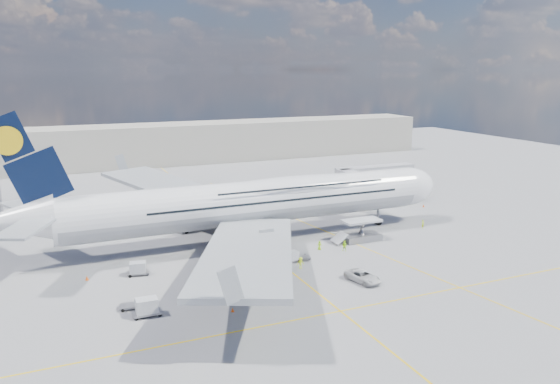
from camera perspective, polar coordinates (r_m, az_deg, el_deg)
name	(u,v)px	position (r m, az deg, el deg)	size (l,w,h in m)	color
ground	(276,259)	(84.08, -0.47, -7.05)	(300.00, 300.00, 0.00)	gray
taxi_line_main	(276,259)	(84.08, -0.47, -7.04)	(0.25, 220.00, 0.01)	yellow
taxi_line_cross	(340,311)	(67.47, 6.33, -12.26)	(120.00, 0.25, 0.01)	yellow
taxi_line_diag	(326,231)	(98.42, 4.79, -4.12)	(0.25, 100.00, 0.01)	yellow
airliner	(254,201)	(91.11, -2.78, -0.99)	(77.26, 79.15, 23.71)	white
jet_bridge	(369,177)	(113.77, 9.29, 1.60)	(18.80, 12.10, 8.50)	#B7B7BC
cargo_loader	(360,234)	(93.54, 8.39, -4.32)	(8.53, 3.20, 3.67)	silver
terminal	(155,144)	(172.17, -12.94, 4.88)	(180.00, 16.00, 12.00)	#B2AD9E
tree_line	(232,131)	(225.70, -5.01, 6.42)	(160.00, 6.00, 8.00)	#193814
dolly_row_a	(133,305)	(69.99, -15.09, -11.37)	(3.42, 2.06, 0.48)	gray
dolly_row_b	(147,307)	(67.25, -13.75, -11.56)	(3.49, 1.94, 2.17)	gray
dolly_row_c	(231,276)	(77.02, -5.13, -8.75)	(2.85, 1.78, 0.39)	gray
dolly_back	(138,268)	(80.11, -14.64, -7.71)	(3.25, 2.12, 1.91)	gray
dolly_nose_far	(299,257)	(83.87, 2.00, -6.82)	(3.81, 2.89, 0.50)	gray
dolly_nose_near	(292,257)	(82.59, 1.22, -6.76)	(2.88, 1.95, 1.67)	gray
baggage_tug	(215,277)	(75.86, -6.80, -8.77)	(2.79, 1.45, 1.69)	white
catering_truck_inner	(190,220)	(99.89, -9.41, -2.95)	(6.80, 4.88, 3.74)	gray
catering_truck_outer	(151,193)	(122.80, -13.30, -0.12)	(7.16, 3.58, 4.09)	gray
service_van	(363,276)	(76.18, 8.66, -8.72)	(2.54, 5.51, 1.53)	silver
crew_nose	(423,224)	(103.10, 14.71, -3.27)	(0.58, 0.38, 1.59)	#D5F019
crew_loader	(345,246)	(88.03, 6.77, -5.62)	(0.85, 0.67, 1.76)	#B9FD1A
crew_wing	(267,277)	(74.40, -1.38, -8.90)	(1.18, 0.49, 2.02)	#D8FA1A
crew_van	(319,245)	(88.29, 4.15, -5.59)	(0.74, 0.48, 1.51)	#AFFB1A
crew_tug	(301,263)	(80.05, 2.16, -7.42)	(1.14, 0.66, 1.77)	#E1FF1A
cone_nose	(424,206)	(119.06, 14.77, -1.40)	(0.46, 0.46, 0.58)	#FF570D
cone_wing_left_inner	(207,220)	(105.21, -7.64, -2.94)	(0.43, 0.43, 0.54)	#FF570D
cone_wing_left_outer	(136,217)	(110.09, -14.83, -2.56)	(0.42, 0.42, 0.54)	#FF570D
cone_wing_right_inner	(261,273)	(77.80, -1.98, -8.49)	(0.47, 0.47, 0.60)	#FF570D
cone_wing_right_outer	(233,310)	(67.06, -4.97, -12.17)	(0.39, 0.39, 0.50)	#FF570D
cone_tail	(87,278)	(80.58, -19.53, -8.47)	(0.50, 0.50, 0.64)	#FF570D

